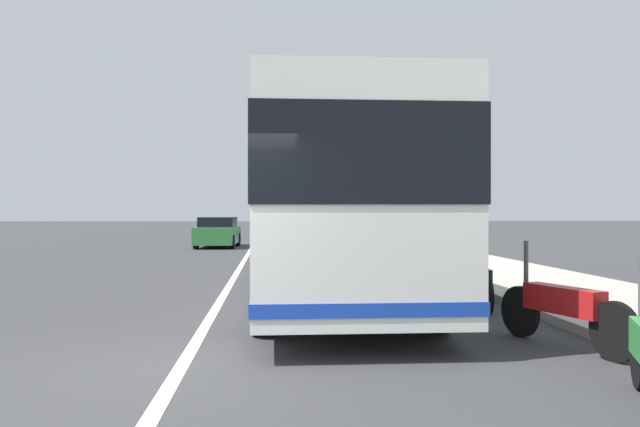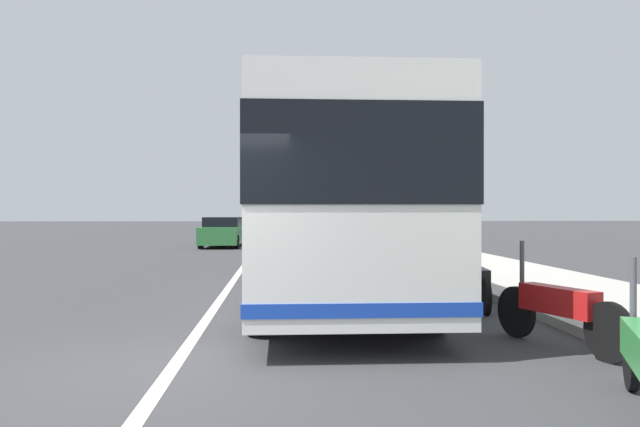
% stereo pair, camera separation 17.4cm
% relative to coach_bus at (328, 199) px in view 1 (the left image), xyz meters
% --- Properties ---
extents(ground_plane, '(220.00, 220.00, 0.00)m').
position_rel_coach_bus_xyz_m(ground_plane, '(-5.39, 2.04, -1.91)').
color(ground_plane, '#38383A').
extents(sidewalk_curb, '(110.00, 3.60, 0.14)m').
position_rel_coach_bus_xyz_m(sidewalk_curb, '(4.61, -4.85, -1.84)').
color(sidewalk_curb, '#B2ADA3').
rests_on(sidewalk_curb, ground).
extents(lane_divider_line, '(110.00, 0.16, 0.01)m').
position_rel_coach_bus_xyz_m(lane_divider_line, '(4.61, 2.04, -1.90)').
color(lane_divider_line, silver).
rests_on(lane_divider_line, ground).
extents(coach_bus, '(10.48, 2.71, 3.34)m').
position_rel_coach_bus_xyz_m(coach_bus, '(0.00, 0.00, 0.00)').
color(coach_bus, silver).
rests_on(coach_bus, ground).
extents(motorcycle_far_end, '(2.13, 0.79, 1.29)m').
position_rel_coach_bus_xyz_m(motorcycle_far_end, '(-4.48, -2.48, -1.42)').
color(motorcycle_far_end, black).
rests_on(motorcycle_far_end, ground).
extents(motorcycle_by_tree, '(2.08, 0.38, 1.25)m').
position_rel_coach_bus_xyz_m(motorcycle_by_tree, '(-1.21, -2.52, -1.45)').
color(motorcycle_by_tree, black).
rests_on(motorcycle_by_tree, ground).
extents(car_side_street, '(4.48, 1.97, 1.42)m').
position_rel_coach_bus_xyz_m(car_side_street, '(18.40, 3.66, -1.22)').
color(car_side_street, '#2D7238').
rests_on(car_side_street, ground).
extents(car_ahead_same_lane, '(4.80, 2.12, 1.50)m').
position_rel_coach_bus_xyz_m(car_ahead_same_lane, '(35.05, -0.60, -1.20)').
color(car_ahead_same_lane, '#2D7238').
rests_on(car_ahead_same_lane, ground).
extents(car_oncoming, '(4.03, 1.83, 1.60)m').
position_rel_coach_bus_xyz_m(car_oncoming, '(44.62, -0.43, -1.15)').
color(car_oncoming, silver).
rests_on(car_oncoming, ground).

